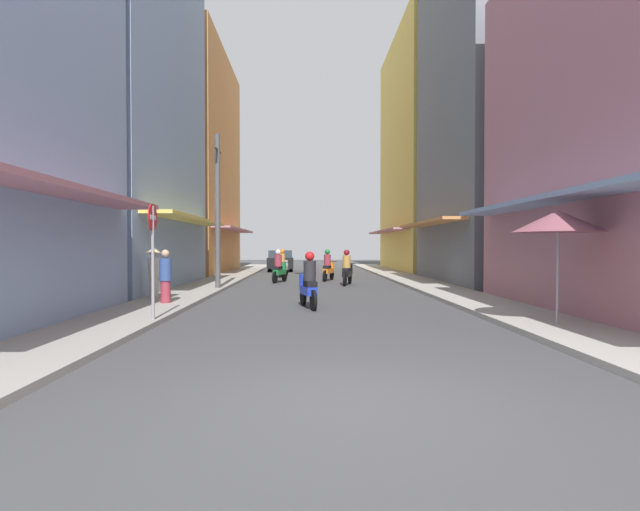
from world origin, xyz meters
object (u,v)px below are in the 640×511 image
(motorbike_green, at_px, (279,268))
(motorbike_black, at_px, (347,269))
(pedestrian_foreground, at_px, (154,271))
(utility_pole, at_px, (218,211))
(vendor_umbrella, at_px, (558,221))
(motorbike_blue, at_px, (308,283))
(street_sign_no_entry, at_px, (153,246))
(parked_car, at_px, (280,260))
(pedestrian_crossing, at_px, (165,278))
(motorbike_silver, at_px, (283,264))
(motorbike_orange, at_px, (328,267))

(motorbike_green, relative_size, motorbike_black, 0.99)
(pedestrian_foreground, distance_m, utility_pole, 4.54)
(vendor_umbrella, bearing_deg, pedestrian_foreground, 151.84)
(motorbike_blue, height_order, street_sign_no_entry, street_sign_no_entry)
(motorbike_green, xyz_separation_m, parked_car, (-0.56, 10.92, 0.04))
(pedestrian_crossing, distance_m, street_sign_no_entry, 3.36)
(motorbike_black, relative_size, street_sign_no_entry, 0.67)
(motorbike_black, bearing_deg, motorbike_silver, 117.74)
(pedestrian_foreground, bearing_deg, motorbike_orange, 57.60)
(motorbike_silver, height_order, street_sign_no_entry, street_sign_no_entry)
(motorbike_black, height_order, street_sign_no_entry, street_sign_no_entry)
(motorbike_green, distance_m, motorbike_blue, 9.82)
(motorbike_black, xyz_separation_m, parked_car, (-3.66, 12.58, 0.04))
(motorbike_green, height_order, vendor_umbrella, vendor_umbrella)
(motorbike_black, height_order, utility_pole, utility_pole)
(motorbike_blue, relative_size, pedestrian_foreground, 1.06)
(vendor_umbrella, bearing_deg, motorbike_orange, 105.89)
(pedestrian_crossing, xyz_separation_m, vendor_umbrella, (9.17, -4.00, 1.42))
(motorbike_black, distance_m, street_sign_no_entry, 12.08)
(motorbike_green, xyz_separation_m, pedestrian_crossing, (-2.69, -9.37, 0.11))
(utility_pole, bearing_deg, motorbike_silver, 76.34)
(utility_pole, xyz_separation_m, street_sign_no_entry, (0.10, -8.26, -1.38))
(motorbike_green, relative_size, motorbike_silver, 0.98)
(motorbike_blue, height_order, utility_pole, utility_pole)
(motorbike_blue, height_order, motorbike_orange, same)
(utility_pole, bearing_deg, parked_car, 84.07)
(motorbike_blue, distance_m, pedestrian_crossing, 4.06)
(street_sign_no_entry, bearing_deg, utility_pole, 90.69)
(motorbike_green, height_order, parked_car, motorbike_green)
(motorbike_orange, xyz_separation_m, motorbike_black, (0.73, -2.72, 0.00))
(motorbike_orange, relative_size, parked_car, 0.42)
(utility_pole, relative_size, street_sign_no_entry, 2.28)
(motorbike_green, distance_m, parked_car, 10.94)
(motorbike_blue, height_order, motorbike_silver, same)
(parked_car, bearing_deg, motorbike_silver, -85.54)
(motorbike_orange, bearing_deg, parked_car, 106.59)
(pedestrian_crossing, bearing_deg, motorbike_orange, 64.14)
(motorbike_green, xyz_separation_m, street_sign_no_entry, (-2.04, -12.54, 1.01))
(parked_car, height_order, vendor_umbrella, vendor_umbrella)
(pedestrian_foreground, xyz_separation_m, street_sign_no_entry, (1.38, -4.48, 0.77))
(pedestrian_crossing, distance_m, vendor_umbrella, 10.10)
(motorbike_black, height_order, pedestrian_crossing, pedestrian_crossing)
(motorbike_black, relative_size, vendor_umbrella, 0.72)
(motorbike_black, xyz_separation_m, vendor_umbrella, (3.38, -11.71, 1.53))
(motorbike_black, relative_size, parked_car, 0.42)
(vendor_umbrella, xyz_separation_m, street_sign_no_entry, (-8.52, 0.82, -0.51))
(motorbike_green, height_order, motorbike_blue, same)
(motorbike_orange, relative_size, street_sign_no_entry, 0.66)
(pedestrian_foreground, bearing_deg, motorbike_silver, 74.77)
(pedestrian_foreground, height_order, pedestrian_crossing, pedestrian_foreground)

